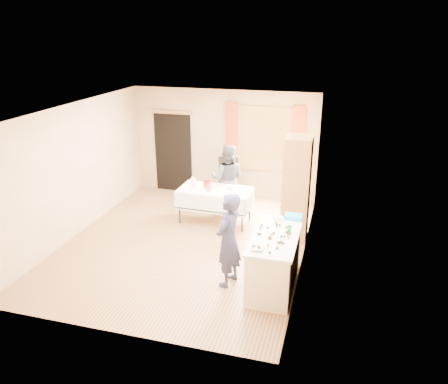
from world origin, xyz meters
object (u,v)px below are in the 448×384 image
(counter, at_px, (274,261))
(woman, at_px, (227,179))
(party_table, at_px, (215,202))
(chair, at_px, (228,191))
(girl, at_px, (228,240))
(cabinet, at_px, (296,189))

(counter, bearing_deg, woman, 118.67)
(party_table, relative_size, chair, 1.40)
(girl, distance_m, woman, 3.00)
(party_table, bearing_deg, counter, -51.24)
(counter, height_order, woman, woman)
(counter, height_order, party_table, counter)
(counter, xyz_separation_m, woman, (-1.52, 2.78, 0.33))
(chair, distance_m, girl, 3.47)
(party_table, height_order, chair, chair)
(woman, bearing_deg, party_table, 73.15)
(cabinet, relative_size, woman, 1.32)
(woman, bearing_deg, girl, 98.29)
(party_table, xyz_separation_m, chair, (-0.00, 1.05, -0.11))
(counter, bearing_deg, girl, -171.45)
(cabinet, bearing_deg, chair, 142.36)
(chair, relative_size, girl, 0.71)
(counter, bearing_deg, party_table, 127.05)
(counter, relative_size, chair, 1.35)
(girl, bearing_deg, counter, 111.83)
(cabinet, relative_size, chair, 1.84)
(cabinet, relative_size, counter, 1.37)
(party_table, distance_m, chair, 1.06)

